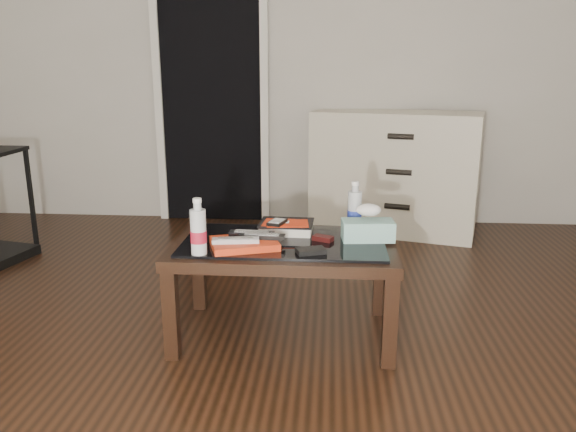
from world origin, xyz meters
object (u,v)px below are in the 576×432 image
object	(u,v)px
water_bottle_left	(198,226)
water_bottle_right	(355,206)
tissue_box	(368,230)
coffee_table	(284,254)
dresser	(395,172)
textbook	(286,227)

from	to	relation	value
water_bottle_left	water_bottle_right	size ratio (longest dim) A/B	1.00
water_bottle_left	tissue_box	distance (m)	0.76
coffee_table	dresser	distance (m)	1.92
dresser	textbook	world-z (taller)	dresser
textbook	water_bottle_right	bearing A→B (deg)	9.99
dresser	tissue_box	xyz separation A→B (m)	(-0.31, -1.75, 0.06)
coffee_table	water_bottle_left	bearing A→B (deg)	-147.55
water_bottle_right	dresser	bearing A→B (deg)	77.30
coffee_table	tissue_box	xyz separation A→B (m)	(0.38, 0.04, 0.11)
coffee_table	textbook	xyz separation A→B (m)	(0.00, 0.14, 0.09)
water_bottle_right	tissue_box	bearing A→B (deg)	-69.46
water_bottle_left	dresser	bearing A→B (deg)	63.02
textbook	tissue_box	world-z (taller)	tissue_box
textbook	tissue_box	distance (m)	0.39
coffee_table	textbook	distance (m)	0.16
textbook	water_bottle_right	size ratio (longest dim) A/B	1.05
dresser	tissue_box	size ratio (longest dim) A/B	5.61
coffee_table	water_bottle_right	size ratio (longest dim) A/B	4.20
dresser	water_bottle_left	world-z (taller)	dresser
coffee_table	textbook	world-z (taller)	textbook
water_bottle_left	water_bottle_right	xyz separation A→B (m)	(0.66, 0.40, 0.00)
dresser	water_bottle_left	xyz separation A→B (m)	(-1.02, -2.00, 0.13)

